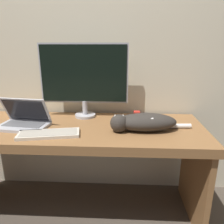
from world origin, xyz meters
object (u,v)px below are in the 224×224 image
at_px(monitor, 84,77).
at_px(cat, 143,122).
at_px(external_keyboard, 49,134).
at_px(laptop, 24,121).

relative_size(monitor, cat, 1.22).
bearing_deg(cat, external_keyboard, -172.89).
relative_size(monitor, external_keyboard, 1.68).
bearing_deg(monitor, external_keyboard, -113.10).
relative_size(laptop, external_keyboard, 0.90).
bearing_deg(laptop, cat, 5.85).
bearing_deg(monitor, cat, -32.35).
distance_m(monitor, cat, 0.57).
xyz_separation_m(monitor, external_keyboard, (-0.17, -0.39, -0.31)).
height_order(monitor, laptop, monitor).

